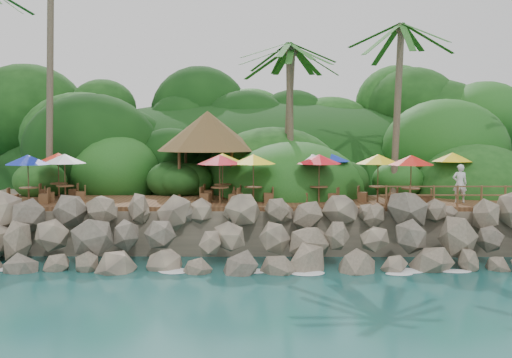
{
  "coord_description": "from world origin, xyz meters",
  "views": [
    {
      "loc": [
        0.23,
        -24.37,
        5.87
      ],
      "look_at": [
        0.0,
        6.0,
        3.4
      ],
      "focal_mm": 42.71,
      "sensor_mm": 36.0,
      "label": 1
    }
  ],
  "objects": [
    {
      "name": "jungle_foliage",
      "position": [
        0.0,
        15.0,
        0.0
      ],
      "size": [
        44.0,
        16.0,
        12.0
      ],
      "primitive_type": null,
      "color": "#143811",
      "rests_on": "ground"
    },
    {
      "name": "seawall",
      "position": [
        0.0,
        2.0,
        1.15
      ],
      "size": [
        29.0,
        4.0,
        2.3
      ],
      "primitive_type": null,
      "color": "gray",
      "rests_on": "ground"
    },
    {
      "name": "palms",
      "position": [
        0.22,
        8.69,
        11.95
      ],
      "size": [
        36.77,
        7.16,
        14.76
      ],
      "color": "brown",
      "rests_on": "ground"
    },
    {
      "name": "waiter",
      "position": [
        9.95,
        5.23,
        3.24
      ],
      "size": [
        0.74,
        0.54,
        1.89
      ],
      "primitive_type": "imported",
      "rotation": [
        0.0,
        0.0,
        3.01
      ],
      "color": "silver",
      "rests_on": "terrace"
    },
    {
      "name": "land_base",
      "position": [
        0.0,
        16.0,
        1.05
      ],
      "size": [
        32.0,
        25.2,
        2.1
      ],
      "primitive_type": "cube",
      "color": "gray",
      "rests_on": "ground"
    },
    {
      "name": "jungle_hill",
      "position": [
        0.0,
        23.5,
        0.0
      ],
      "size": [
        44.8,
        28.0,
        15.4
      ],
      "primitive_type": "ellipsoid",
      "color": "#143811",
      "rests_on": "ground"
    },
    {
      "name": "foam_line",
      "position": [
        0.0,
        0.3,
        0.03
      ],
      "size": [
        25.2,
        0.8,
        0.06
      ],
      "color": "white",
      "rests_on": "ground"
    },
    {
      "name": "palapa",
      "position": [
        -2.7,
        9.29,
        5.79
      ],
      "size": [
        5.62,
        5.62,
        4.6
      ],
      "color": "brown",
      "rests_on": "ground"
    },
    {
      "name": "ground",
      "position": [
        0.0,
        0.0,
        0.0
      ],
      "size": [
        140.0,
        140.0,
        0.0
      ],
      "primitive_type": "plane",
      "color": "#19514F",
      "rests_on": "ground"
    },
    {
      "name": "railing",
      "position": [
        9.9,
        3.65,
        2.91
      ],
      "size": [
        8.3,
        0.1,
        1.0
      ],
      "color": "brown",
      "rests_on": "terrace"
    },
    {
      "name": "terrace",
      "position": [
        0.0,
        6.0,
        2.2
      ],
      "size": [
        26.0,
        5.0,
        0.2
      ],
      "primitive_type": "cube",
      "color": "brown",
      "rests_on": "land_base"
    },
    {
      "name": "dining_clusters",
      "position": [
        -0.07,
        5.91,
        4.27
      ],
      "size": [
        23.43,
        5.38,
        2.37
      ],
      "color": "brown",
      "rests_on": "terrace"
    }
  ]
}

